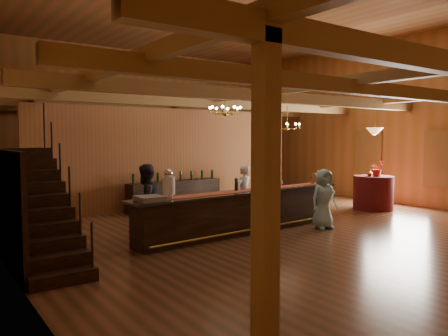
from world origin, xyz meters
TOP-DOWN VIEW (x-y plane):
  - floor at (0.00, 0.00)m, footprint 14.00×14.00m
  - ceiling at (0.00, 0.00)m, footprint 14.00×14.00m
  - wall_back at (0.00, 7.00)m, footprint 12.00×0.10m
  - wall_right at (6.00, 0.00)m, footprint 0.10×14.00m
  - beam_grid at (0.00, 0.51)m, footprint 11.90×13.90m
  - support_posts at (0.00, -0.50)m, footprint 9.20×10.20m
  - partition_wall at (-0.50, 3.50)m, footprint 9.00×0.18m
  - window_right_front at (5.95, -1.60)m, footprint 0.12×1.05m
  - window_right_back at (5.95, 1.00)m, footprint 0.12×1.05m
  - staircase at (-5.45, -0.74)m, footprint 1.00×2.80m
  - backroom_boxes at (-0.29, 5.50)m, footprint 4.10×0.60m
  - tasting_bar at (-1.01, -0.71)m, footprint 5.83×1.09m
  - beverage_dispenser at (-3.01, -0.79)m, footprint 0.26×0.26m
  - glass_rack_tray at (-3.49, -0.91)m, footprint 0.50×0.50m
  - raffle_drum at (1.52, -0.60)m, footprint 0.34×0.24m
  - bar_bottle_0 at (-1.15, -0.61)m, footprint 0.07×0.07m
  - bar_bottle_1 at (-0.42, -0.56)m, footprint 0.07×0.07m
  - bar_bottle_2 at (-0.41, -0.56)m, footprint 0.07×0.07m
  - backbar_shelf at (-0.72, 3.07)m, footprint 3.16×0.75m
  - round_table at (4.23, -0.44)m, footprint 1.19×1.19m
  - chandelier_left at (-0.86, 0.24)m, footprint 0.80×0.80m
  - chandelier_right at (2.49, 1.55)m, footprint 0.80×0.80m
  - pendant_lamp at (4.23, -0.44)m, footprint 0.52×0.52m
  - bartender at (-0.35, 0.16)m, footprint 0.61×0.45m
  - staff_second at (-3.15, 0.01)m, footprint 0.97×0.88m
  - guest at (0.83, -1.49)m, footprint 0.77×0.56m
  - floor_plant at (2.11, 2.29)m, footprint 0.72×0.63m
  - table_flowers at (4.19, -0.59)m, footprint 0.51×0.47m
  - table_vase at (4.12, -0.39)m, footprint 0.14×0.14m

SIDE VIEW (x-z plane):
  - floor at x=0.00m, z-range 0.00..0.00m
  - backbar_shelf at x=-0.72m, z-range 0.00..0.88m
  - tasting_bar at x=-1.01m, z-range 0.00..0.98m
  - round_table at x=4.23m, z-range 0.00..1.03m
  - backroom_boxes at x=-0.29m, z-range -0.02..1.08m
  - floor_plant at x=2.11m, z-range 0.00..1.14m
  - guest at x=0.83m, z-range 0.00..1.45m
  - bartender at x=-0.35m, z-range 0.00..1.51m
  - staff_second at x=-3.15m, z-range 0.00..1.63m
  - staircase at x=-5.45m, z-range 0.00..2.00m
  - glass_rack_tray at x=-3.49m, z-range 0.97..1.07m
  - bar_bottle_0 at x=-1.15m, z-range 0.97..1.27m
  - bar_bottle_1 at x=-0.42m, z-range 0.97..1.27m
  - bar_bottle_2 at x=-0.41m, z-range 0.97..1.27m
  - raffle_drum at x=1.52m, z-range 0.99..1.29m
  - table_vase at x=4.12m, z-range 1.03..1.30m
  - beverage_dispenser at x=-3.01m, z-range 0.95..1.55m
  - table_flowers at x=4.19m, z-range 1.03..1.51m
  - window_right_front at x=5.95m, z-range 0.67..2.42m
  - window_right_back at x=5.95m, z-range 0.67..2.42m
  - partition_wall at x=-0.50m, z-range 0.00..3.10m
  - support_posts at x=0.00m, z-range 0.00..3.20m
  - pendant_lamp at x=4.23m, z-range 1.95..2.85m
  - chandelier_right at x=2.49m, z-range 2.18..2.96m
  - wall_back at x=0.00m, z-range 0.00..5.50m
  - wall_right at x=6.00m, z-range 0.00..5.50m
  - chandelier_left at x=-0.86m, z-range 2.65..3.12m
  - beam_grid at x=0.00m, z-range 3.05..3.44m
  - ceiling at x=0.00m, z-range 5.50..5.50m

